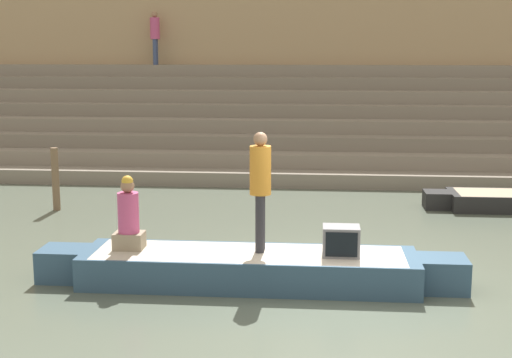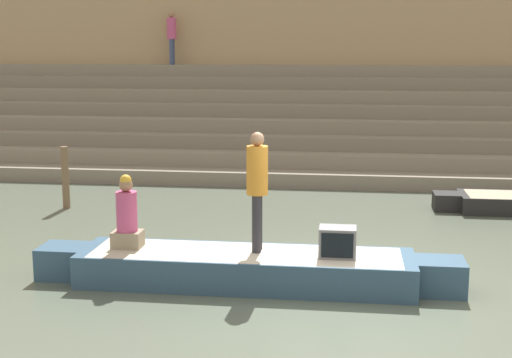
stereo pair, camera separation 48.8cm
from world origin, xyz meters
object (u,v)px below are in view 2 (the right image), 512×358
Objects in this scene: person_rowing at (127,218)px; mooring_post at (65,178)px; person_standing at (257,182)px; person_on_steps at (172,34)px; tv_set at (337,242)px; rowboat_main at (245,267)px.

person_rowing is 5.37m from mooring_post.
person_on_steps reaches higher than person_standing.
rowboat_main is at bearing 171.90° from tv_set.
person_standing is 1.59× the size of person_rowing.
mooring_post is (-6.06, 4.63, -0.02)m from tv_set.
mooring_post is (-4.85, 4.48, -0.85)m from person_standing.
person_standing reaches higher than person_rowing.
person_standing is (0.16, 0.13, 1.28)m from rowboat_main.
tv_set is 0.39× the size of mooring_post.
person_rowing is 3.21m from tv_set.
tv_set is 14.94m from person_on_steps.
tv_set is 7.63m from mooring_post.
tv_set is (3.20, -0.09, -0.25)m from person_rowing.
tv_set is at bearing 8.67° from person_standing.
person_standing is at bearing 71.29° from person_on_steps.
person_on_steps is (-5.79, 13.38, 3.26)m from tv_set.
person_on_steps is at bearing 88.26° from mooring_post.
rowboat_main is 1.29m from person_standing.
tv_set is at bearing 1.85° from rowboat_main.
rowboat_main is 3.70× the size of person_on_steps.
rowboat_main is 3.56× the size of person_standing.
person_standing reaches higher than mooring_post.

